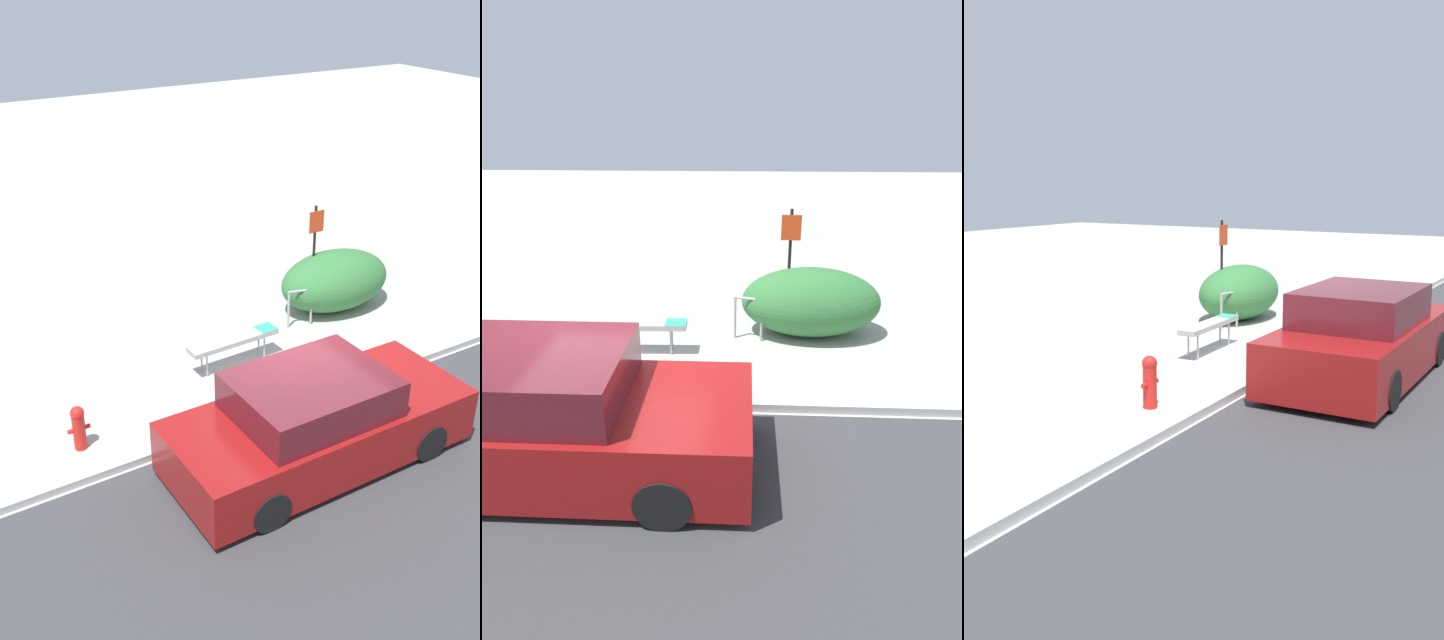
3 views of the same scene
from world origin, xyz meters
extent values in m
plane|color=#ADAAA3|center=(0.00, 0.00, 0.00)|extent=(60.00, 60.00, 0.00)
cube|color=#B7B7B2|center=(0.00, 0.00, 0.07)|extent=(60.00, 0.20, 0.13)
cylinder|color=#99999E|center=(-0.74, 1.60, 0.24)|extent=(0.04, 0.04, 0.47)
cylinder|color=#99999E|center=(0.53, 1.64, 0.24)|extent=(0.04, 0.04, 0.47)
cylinder|color=#99999E|center=(-0.75, 1.79, 0.24)|extent=(0.04, 0.04, 0.47)
cylinder|color=#99999E|center=(0.53, 1.83, 0.24)|extent=(0.04, 0.04, 0.47)
cube|color=#999993|center=(-0.11, 1.72, 0.52)|extent=(1.83, 0.41, 0.09)
cube|color=teal|center=(0.62, 1.74, 0.57)|extent=(0.37, 0.36, 0.01)
cylinder|color=#99999E|center=(1.62, 2.41, 0.40)|extent=(0.05, 0.05, 0.80)
cylinder|color=#99999E|center=(2.10, 2.28, 0.40)|extent=(0.05, 0.05, 0.80)
cylinder|color=#99999E|center=(1.86, 2.35, 0.80)|extent=(0.55, 0.18, 0.05)
cylinder|color=black|center=(2.61, 2.94, 1.15)|extent=(0.06, 0.06, 2.30)
cube|color=red|center=(2.61, 2.90, 1.97)|extent=(0.36, 0.02, 0.46)
cylinder|color=red|center=(-3.45, 0.78, 0.30)|extent=(0.20, 0.20, 0.60)
sphere|color=red|center=(-3.45, 0.78, 0.66)|extent=(0.22, 0.22, 0.22)
cylinder|color=red|center=(-3.59, 0.78, 0.36)|extent=(0.08, 0.07, 0.07)
cylinder|color=red|center=(-3.31, 0.78, 0.36)|extent=(0.08, 0.07, 0.07)
ellipsoid|color=#337038|center=(3.02, 2.69, 0.63)|extent=(2.57, 1.60, 1.26)
cylinder|color=black|center=(1.01, -0.47, 0.30)|extent=(0.60, 0.18, 0.60)
cylinder|color=black|center=(1.01, -2.22, 0.30)|extent=(0.60, 0.18, 0.60)
cylinder|color=black|center=(-1.88, -0.47, 0.30)|extent=(0.60, 0.18, 0.60)
cylinder|color=black|center=(-1.88, -2.22, 0.30)|extent=(0.60, 0.18, 0.60)
cube|color=maroon|center=(-0.44, -1.34, 0.53)|extent=(4.67, 1.89, 0.84)
cube|color=#59171F|center=(-0.62, -1.34, 1.22)|extent=(2.24, 1.70, 0.59)
camera|label=1|loc=(-5.99, -8.21, 6.96)|focal=40.00mm
camera|label=2|loc=(1.79, -6.08, 3.92)|focal=28.00mm
camera|label=3|loc=(-11.50, -4.78, 3.22)|focal=40.00mm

